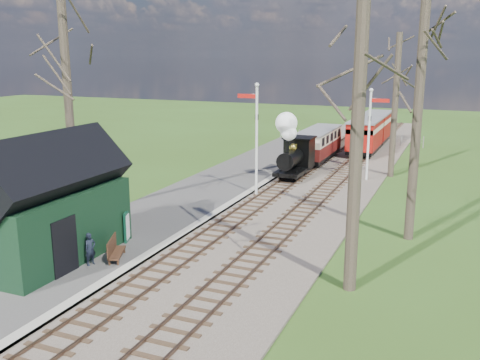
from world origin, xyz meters
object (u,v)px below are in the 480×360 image
Objects in this scene: semaphore_near at (255,131)px; locomotive at (294,149)px; red_carriage_a at (365,136)px; coach at (319,143)px; sign_board at (128,226)px; person at (90,249)px; semaphore_far at (370,128)px; red_carriage_b at (376,127)px; bench at (114,249)px; station_shed at (49,205)px.

semaphore_near is 1.49× the size of locomotive.
coach is at bearing -122.37° from red_carriage_a.
person is at bearing -84.19° from sign_board.
semaphore_far reaches higher than red_carriage_b.
bench is at bearing -100.20° from red_carriage_a.
red_carriage_b is at bearing 81.55° from bench.
sign_board is (-2.03, -9.25, -2.80)m from semaphore_near.
semaphore_near is at bearing -99.42° from red_carriage_b.
station_shed is at bearing -102.05° from red_carriage_b.
bench is at bearing -95.42° from coach.
semaphore_far is 3.86× the size of bench.
locomotive reaches higher than bench.
locomotive is at bearing 75.57° from station_shed.
red_carriage_b is at bearing 79.65° from sign_board.
sign_board is at bearing 110.33° from bench.
locomotive is (-4.39, -1.35, -1.41)m from semaphore_far.
bench is (-6.45, -17.20, -2.77)m from semaphore_far.
station_shed is 5.22× the size of person.
red_carriage_a is (2.60, 4.10, 0.12)m from coach.
coach is (-4.37, 4.71, -1.93)m from semaphore_far.
semaphore_far reaches higher than coach.
semaphore_near is (3.53, 12.00, 1.35)m from station_shed.
semaphore_near reaches higher than red_carriage_a.
semaphore_far is 1.37× the size of locomotive.
semaphore_near is 15.34m from red_carriage_a.
semaphore_far is at bearing -47.14° from coach.
person is at bearing -98.30° from semaphore_near.
locomotive is 15.88m from red_carriage_b.
semaphore_near is at bearing 83.32° from bench.
locomotive is at bearing 82.56° from bench.
red_carriage_a reaches higher than person.
person is (-2.51, -16.66, -1.14)m from locomotive.
semaphore_far is 19.45m from person.
red_carriage_b is 31.87m from bench.
coach is at bearing 132.86° from semaphore_far.
person is at bearing -0.18° from station_shed.
station_shed is at bearing -160.06° from bench.
person is (-6.89, -18.01, -2.55)m from semaphore_far.
semaphore_near is at bearing 77.62° from sign_board.
red_carriage_b is at bearing 90.00° from red_carriage_a.
locomotive is 16.04m from bench.
person is at bearing -98.56° from locomotive.
locomotive reaches higher than red_carriage_a.
red_carriage_b is 30.07m from sign_board.
semaphore_far is at bearing 17.05° from locomotive.
red_carriage_b is 4.24× the size of sign_board.
station_shed is 20.01m from semaphore_far.
station_shed reaches higher than red_carriage_a.
semaphore_far is 17.05m from sign_board.
station_shed is 3.45m from sign_board.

